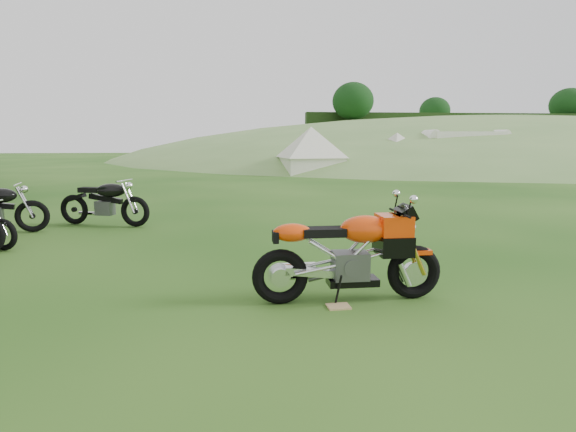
{
  "coord_description": "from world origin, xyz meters",
  "views": [
    {
      "loc": [
        -0.78,
        -5.69,
        1.85
      ],
      "look_at": [
        -0.1,
        0.4,
        0.86
      ],
      "focal_mm": 30.0,
      "sensor_mm": 36.0,
      "label": 1
    }
  ],
  "objects_px": {
    "sport_motorcycle": "(349,248)",
    "plywood_board": "(338,306)",
    "vintage_moto_b": "(104,201)",
    "tent_right": "(397,151)",
    "caravan": "(464,151)",
    "tent_mid": "(311,150)"
  },
  "relations": [
    {
      "from": "sport_motorcycle",
      "to": "tent_mid",
      "type": "bearing_deg",
      "value": 81.39
    },
    {
      "from": "plywood_board",
      "to": "caravan",
      "type": "distance_m",
      "value": 24.63
    },
    {
      "from": "sport_motorcycle",
      "to": "tent_mid",
      "type": "xyz_separation_m",
      "value": [
        2.71,
        19.78,
        0.63
      ]
    },
    {
      "from": "vintage_moto_b",
      "to": "caravan",
      "type": "distance_m",
      "value": 22.53
    },
    {
      "from": "tent_right",
      "to": "vintage_moto_b",
      "type": "bearing_deg",
      "value": -151.3
    },
    {
      "from": "plywood_board",
      "to": "tent_right",
      "type": "relative_size",
      "value": 0.09
    },
    {
      "from": "tent_mid",
      "to": "vintage_moto_b",
      "type": "bearing_deg",
      "value": -122.48
    },
    {
      "from": "tent_mid",
      "to": "sport_motorcycle",
      "type": "bearing_deg",
      "value": -105.2
    },
    {
      "from": "vintage_moto_b",
      "to": "tent_right",
      "type": "distance_m",
      "value": 19.96
    },
    {
      "from": "tent_mid",
      "to": "tent_right",
      "type": "height_order",
      "value": "tent_mid"
    },
    {
      "from": "tent_mid",
      "to": "tent_right",
      "type": "distance_m",
      "value": 5.36
    },
    {
      "from": "sport_motorcycle",
      "to": "tent_mid",
      "type": "height_order",
      "value": "tent_mid"
    },
    {
      "from": "sport_motorcycle",
      "to": "tent_mid",
      "type": "relative_size",
      "value": 0.72
    },
    {
      "from": "plywood_board",
      "to": "tent_mid",
      "type": "distance_m",
      "value": 20.23
    },
    {
      "from": "plywood_board",
      "to": "caravan",
      "type": "height_order",
      "value": "caravan"
    },
    {
      "from": "tent_right",
      "to": "caravan",
      "type": "bearing_deg",
      "value": -25.05
    },
    {
      "from": "sport_motorcycle",
      "to": "plywood_board",
      "type": "distance_m",
      "value": 0.67
    },
    {
      "from": "tent_right",
      "to": "plywood_board",
      "type": "bearing_deg",
      "value": -135.04
    },
    {
      "from": "plywood_board",
      "to": "tent_right",
      "type": "height_order",
      "value": "tent_right"
    },
    {
      "from": "plywood_board",
      "to": "caravan",
      "type": "xyz_separation_m",
      "value": [
        11.98,
        21.49,
        1.14
      ]
    },
    {
      "from": "vintage_moto_b",
      "to": "sport_motorcycle",
      "type": "bearing_deg",
      "value": -34.14
    },
    {
      "from": "sport_motorcycle",
      "to": "plywood_board",
      "type": "height_order",
      "value": "sport_motorcycle"
    }
  ]
}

